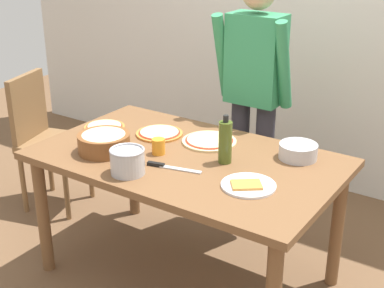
# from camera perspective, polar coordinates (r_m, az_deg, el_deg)

# --- Properties ---
(ground) EXTENTS (8.00, 8.00, 0.00)m
(ground) POSITION_cam_1_polar(r_m,az_deg,el_deg) (3.26, -0.50, -13.55)
(ground) COLOR brown
(wall_back) EXTENTS (5.60, 0.10, 2.60)m
(wall_back) POSITION_cam_1_polar(r_m,az_deg,el_deg) (4.10, 12.50, 13.37)
(wall_back) COLOR silver
(wall_back) RESTS_ON ground
(dining_table) EXTENTS (1.60, 0.96, 0.76)m
(dining_table) POSITION_cam_1_polar(r_m,az_deg,el_deg) (2.91, -0.55, -2.87)
(dining_table) COLOR brown
(dining_table) RESTS_ON ground
(person_cook) EXTENTS (0.49, 0.25, 1.62)m
(person_cook) POSITION_cam_1_polar(r_m,az_deg,el_deg) (3.43, 6.54, 5.80)
(person_cook) COLOR #2D2D38
(person_cook) RESTS_ON ground
(chair_wooden_left) EXTENTS (0.49, 0.49, 0.95)m
(chair_wooden_left) POSITION_cam_1_polar(r_m,az_deg,el_deg) (3.91, -15.23, 1.08)
(chair_wooden_left) COLOR brown
(chair_wooden_left) RESTS_ON ground
(pizza_raw_on_board) EXTENTS (0.31, 0.31, 0.02)m
(pizza_raw_on_board) POSITION_cam_1_polar(r_m,az_deg,el_deg) (3.04, 1.83, 0.33)
(pizza_raw_on_board) COLOR beige
(pizza_raw_on_board) RESTS_ON dining_table
(pizza_cooked_on_tray) EXTENTS (0.27, 0.27, 0.02)m
(pizza_cooked_on_tray) POSITION_cam_1_polar(r_m,az_deg,el_deg) (3.16, -3.44, 1.14)
(pizza_cooked_on_tray) COLOR #C67A33
(pizza_cooked_on_tray) RESTS_ON dining_table
(pizza_second_cooked) EXTENTS (0.24, 0.24, 0.02)m
(pizza_second_cooked) POSITION_cam_1_polar(r_m,az_deg,el_deg) (3.29, -9.16, 1.79)
(pizza_second_cooked) COLOR #C67A33
(pizza_second_cooked) RESTS_ON dining_table
(plate_with_slice) EXTENTS (0.26, 0.26, 0.02)m
(plate_with_slice) POSITION_cam_1_polar(r_m,az_deg,el_deg) (2.56, 5.90, -4.33)
(plate_with_slice) COLOR white
(plate_with_slice) RESTS_ON dining_table
(popcorn_bowl) EXTENTS (0.28, 0.28, 0.11)m
(popcorn_bowl) POSITION_cam_1_polar(r_m,az_deg,el_deg) (2.94, -9.22, 0.33)
(popcorn_bowl) COLOR brown
(popcorn_bowl) RESTS_ON dining_table
(mixing_bowl_steel) EXTENTS (0.20, 0.20, 0.08)m
(mixing_bowl_steel) POSITION_cam_1_polar(r_m,az_deg,el_deg) (2.88, 11.06, -0.75)
(mixing_bowl_steel) COLOR #B7B7BC
(mixing_bowl_steel) RESTS_ON dining_table
(olive_oil_bottle) EXTENTS (0.07, 0.07, 0.26)m
(olive_oil_bottle) POSITION_cam_1_polar(r_m,az_deg,el_deg) (2.76, 3.50, 0.23)
(olive_oil_bottle) COLOR #47561E
(olive_oil_bottle) RESTS_ON dining_table
(steel_pot) EXTENTS (0.17, 0.17, 0.13)m
(steel_pot) POSITION_cam_1_polar(r_m,az_deg,el_deg) (2.67, -6.78, -1.78)
(steel_pot) COLOR #B7B7BC
(steel_pot) RESTS_ON dining_table
(cup_orange) EXTENTS (0.07, 0.07, 0.08)m
(cup_orange) POSITION_cam_1_polar(r_m,az_deg,el_deg) (2.89, -3.54, -0.25)
(cup_orange) COLOR orange
(cup_orange) RESTS_ON dining_table
(chef_knife) EXTENTS (0.29, 0.09, 0.02)m
(chef_knife) POSITION_cam_1_polar(r_m,az_deg,el_deg) (2.74, -2.60, -2.38)
(chef_knife) COLOR silver
(chef_knife) RESTS_ON dining_table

